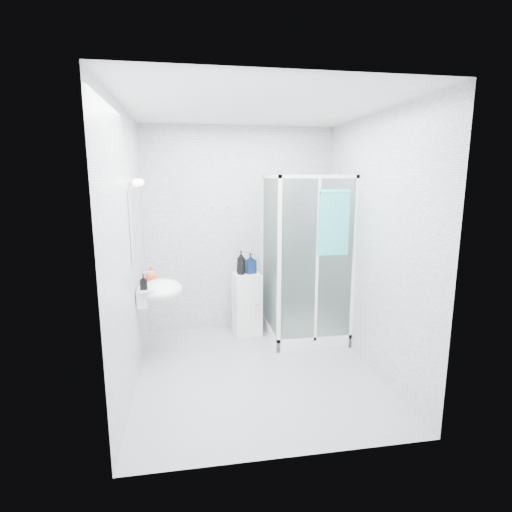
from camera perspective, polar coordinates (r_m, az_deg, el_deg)
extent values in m
cube|color=silver|center=(3.86, 0.14, 1.17)|extent=(2.40, 2.60, 2.60)
cube|color=#A1A3A5|center=(4.28, 0.13, -16.19)|extent=(2.40, 2.60, 0.01)
cube|color=white|center=(3.85, 0.15, 20.52)|extent=(2.40, 2.60, 0.01)
cube|color=white|center=(5.17, 6.85, -10.60)|extent=(0.90, 0.90, 0.12)
cube|color=white|center=(4.70, 2.27, 11.27)|extent=(0.04, 0.90, 0.04)
cube|color=white|center=(4.40, 9.05, 11.15)|extent=(0.90, 0.04, 0.04)
cube|color=white|center=(4.39, 3.33, -1.63)|extent=(0.04, 0.04, 2.00)
cube|color=white|center=(4.79, 2.07, -0.05)|extent=(0.02, 0.82, 1.84)
cube|color=white|center=(4.48, 8.73, -0.94)|extent=(0.82, 0.02, 1.84)
cube|color=white|center=(4.49, 8.69, -0.92)|extent=(0.03, 0.04, 1.84)
cylinder|color=silver|center=(5.22, 5.97, 4.27)|extent=(0.02, 0.02, 1.00)
cylinder|color=silver|center=(5.15, 6.17, 9.43)|extent=(0.09, 0.05, 0.09)
cylinder|color=silver|center=(5.30, 6.34, 1.10)|extent=(0.12, 0.04, 0.12)
cylinder|color=silver|center=(4.46, 12.59, 8.45)|extent=(0.03, 0.05, 0.03)
cube|color=white|center=(4.40, -15.76, -5.37)|extent=(0.10, 0.40, 0.18)
ellipsoid|color=white|center=(4.37, -13.44, -4.69)|extent=(0.46, 0.56, 0.20)
cube|color=white|center=(4.37, -15.05, -4.10)|extent=(0.16, 0.50, 0.02)
cylinder|color=silver|center=(4.35, -15.89, -3.10)|extent=(0.04, 0.04, 0.16)
cylinder|color=silver|center=(4.33, -15.28, -2.25)|extent=(0.12, 0.02, 0.02)
cube|color=white|center=(4.26, -16.90, 4.34)|extent=(0.02, 0.60, 0.70)
cylinder|color=silver|center=(4.07, -17.30, 9.96)|extent=(0.05, 0.04, 0.04)
sphere|color=white|center=(4.07, -16.73, 9.99)|extent=(0.08, 0.08, 0.08)
cylinder|color=silver|center=(4.39, -16.76, 10.04)|extent=(0.05, 0.04, 0.04)
sphere|color=white|center=(4.39, -16.23, 10.07)|extent=(0.08, 0.08, 0.08)
cylinder|color=silver|center=(5.04, -6.30, 7.11)|extent=(0.02, 0.04, 0.02)
sphere|color=silver|center=(5.01, -6.28, 7.09)|extent=(0.03, 0.03, 0.03)
cylinder|color=silver|center=(5.05, -4.01, 7.16)|extent=(0.02, 0.04, 0.02)
sphere|color=silver|center=(5.03, -3.99, 7.14)|extent=(0.03, 0.03, 0.03)
cube|color=white|center=(5.10, -1.33, -6.84)|extent=(0.36, 0.36, 0.79)
cube|color=white|center=(4.95, -1.06, -7.39)|extent=(0.29, 0.04, 0.67)
sphere|color=gold|center=(4.94, 0.17, -6.96)|extent=(0.03, 0.03, 0.03)
cube|color=#30B6B1|center=(4.43, 11.07, 4.53)|extent=(0.33, 0.04, 0.69)
cylinder|color=#30B6B1|center=(4.40, 11.24, 8.97)|extent=(0.33, 0.05, 0.05)
imported|color=black|center=(4.92, -2.15, -0.94)|extent=(0.12, 0.13, 0.30)
imported|color=#0B1D45|center=(4.98, -0.80, -1.03)|extent=(0.15, 0.15, 0.26)
imported|color=#DA4519|center=(4.48, -14.77, -2.51)|extent=(0.15, 0.15, 0.16)
imported|color=black|center=(4.16, -15.76, -3.59)|extent=(0.07, 0.07, 0.16)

